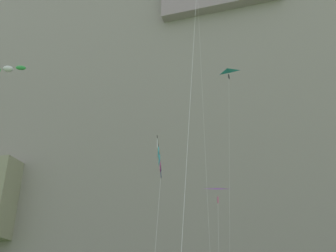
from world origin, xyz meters
The scene contains 5 objects.
cliff_face centered at (-0.02, 55.85, 41.48)m, with size 180.00×23.07×83.01m.
kite_banner_high_right centered at (-0.90, 24.45, 10.77)m, with size 1.54×6.67×11.58m.
kite_delta_low_left centered at (0.45, 33.54, 11.59)m, with size 1.82×3.78×11.99m.
kite_delta_far_left centered at (1.04, 38.50, 24.08)m, with size 1.60×4.22×25.00m.
kite_diamond_upper_left centered at (-0.73, 35.13, 31.03)m, with size 1.25×3.98×35.10m.
Camera 1 is at (5.10, 6.04, 3.69)m, focal length 44.53 mm.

